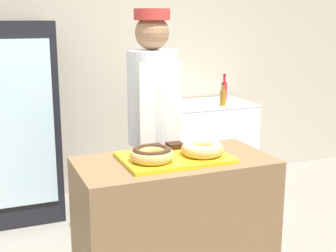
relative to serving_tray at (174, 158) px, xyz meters
name	(u,v)px	position (x,y,z in m)	size (l,w,h in m)	color
wall_back	(90,59)	(0.00, 2.13, 0.41)	(8.00, 0.06, 2.70)	#BCB29E
display_counter	(174,233)	(0.00, 0.00, -0.48)	(1.15, 0.59, 0.93)	brown
serving_tray	(174,158)	(0.00, 0.00, 0.00)	(0.62, 0.42, 0.02)	yellow
donut_chocolate_glaze	(152,154)	(-0.16, -0.05, 0.05)	(0.25, 0.25, 0.08)	tan
donut_light_glaze	(202,148)	(0.16, -0.05, 0.05)	(0.25, 0.25, 0.08)	tan
brownie_back_left	(155,148)	(-0.07, 0.15, 0.03)	(0.09, 0.09, 0.03)	black
brownie_back_right	(175,145)	(0.07, 0.15, 0.03)	(0.09, 0.09, 0.03)	black
baker_person	(153,129)	(0.10, 0.62, 0.02)	(0.35, 0.35, 1.80)	#4C4C51
beverage_fridge	(16,122)	(-0.75, 1.75, -0.08)	(0.67, 0.63, 1.72)	black
chest_freezer	(207,145)	(1.10, 1.76, -0.49)	(0.88, 0.62, 0.90)	white
bottle_red	(224,90)	(1.34, 1.85, 0.06)	(0.06, 0.06, 0.27)	red
bottle_amber	(223,97)	(1.18, 1.57, 0.04)	(0.06, 0.06, 0.22)	#99661E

